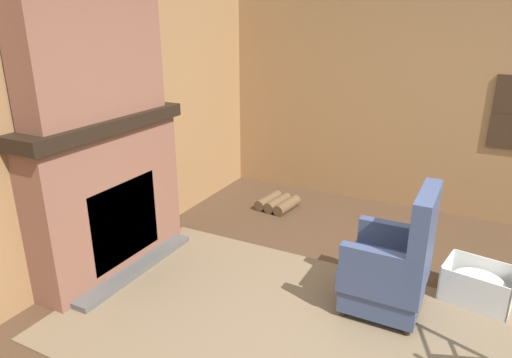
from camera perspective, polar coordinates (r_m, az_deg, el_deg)
name	(u,v)px	position (r m, az deg, el deg)	size (l,w,h in m)	color
ground_plane	(390,350)	(3.44, 16.41, -19.79)	(14.00, 14.00, 0.00)	#4C3523
wood_panel_wall_left	(83,118)	(4.09, -20.76, 7.18)	(0.06, 5.83, 2.70)	#9E7247
wood_panel_wall_back	(456,96)	(5.39, 23.77, 9.51)	(5.83, 0.09, 2.70)	#9E7247
fireplace_hearth	(110,196)	(4.13, -17.74, -2.08)	(0.53, 1.60, 1.37)	brown
chimney_breast	(90,33)	(3.87, -20.00, 16.78)	(0.28, 1.32, 1.30)	brown
area_rug	(310,334)	(3.46, 6.77, -18.70)	(3.68, 2.04, 0.01)	#7A664C
armchair	(392,268)	(3.62, 16.67, -10.57)	(0.59, 0.59, 1.02)	#3D4C75
firewood_stack	(278,203)	(5.40, 2.72, -3.01)	(0.44, 0.47, 0.13)	brown
laundry_basket	(478,284)	(4.10, 26.01, -11.70)	(0.57, 0.47, 0.30)	white
oil_lamp_vase	(56,115)	(3.70, -23.77, 7.34)	(0.12, 0.12, 0.25)	#B24C42
storage_case	(109,105)	(4.05, -17.92, 8.79)	(0.14, 0.21, 0.14)	gray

